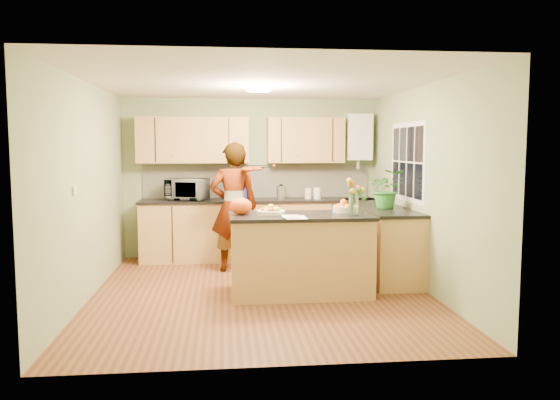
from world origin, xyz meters
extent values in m
plane|color=#572F19|center=(0.00, 0.00, 0.00)|extent=(4.50, 4.50, 0.00)
cube|color=silver|center=(0.00, 0.00, 2.50)|extent=(4.00, 4.50, 0.02)
cube|color=gray|center=(0.00, 2.25, 1.25)|extent=(4.00, 0.02, 2.50)
cube|color=gray|center=(0.00, -2.25, 1.25)|extent=(4.00, 0.02, 2.50)
cube|color=gray|center=(-2.00, 0.00, 1.25)|extent=(0.02, 4.50, 2.50)
cube|color=gray|center=(2.00, 0.00, 1.25)|extent=(0.02, 4.50, 2.50)
cube|color=#AF7F46|center=(0.10, 1.95, 0.45)|extent=(3.60, 0.60, 0.90)
cube|color=black|center=(0.10, 1.94, 0.92)|extent=(3.64, 0.62, 0.04)
cube|color=#AF7F46|center=(1.70, 0.85, 0.45)|extent=(0.60, 2.20, 0.90)
cube|color=black|center=(1.69, 0.85, 0.92)|extent=(0.62, 2.24, 0.04)
cube|color=beige|center=(0.10, 2.23, 1.20)|extent=(3.60, 0.02, 0.52)
cube|color=#AF7F46|center=(-0.90, 2.08, 1.85)|extent=(1.70, 0.34, 0.70)
cube|color=#AF7F46|center=(0.85, 2.08, 1.85)|extent=(1.20, 0.34, 0.70)
cube|color=white|center=(1.70, 2.09, 1.90)|extent=(0.40, 0.30, 0.72)
cylinder|color=silver|center=(1.70, 2.09, 1.50)|extent=(0.06, 0.06, 0.20)
cube|color=white|center=(1.99, 0.60, 1.55)|extent=(0.01, 1.30, 1.05)
cube|color=black|center=(1.99, 0.60, 1.55)|extent=(0.01, 1.18, 0.92)
cube|color=white|center=(-1.99, -0.60, 1.30)|extent=(0.02, 0.09, 0.09)
cylinder|color=#FFEABF|center=(0.00, 0.30, 2.46)|extent=(0.30, 0.30, 0.06)
cylinder|color=white|center=(0.00, 0.30, 2.49)|extent=(0.10, 0.10, 0.02)
cube|color=#AF7F46|center=(0.46, -0.12, 0.46)|extent=(1.63, 0.82, 0.92)
cube|color=black|center=(0.46, -0.12, 0.94)|extent=(1.67, 0.86, 0.04)
cylinder|color=#F4E1C3|center=(0.11, -0.12, 0.98)|extent=(0.33, 0.33, 0.05)
cylinder|color=#F4E1C3|center=(1.01, 0.03, 1.00)|extent=(0.26, 0.26, 0.08)
cylinder|color=silver|center=(1.06, -0.30, 1.07)|extent=(0.11, 0.11, 0.22)
ellipsoid|color=#FF5415|center=(-0.24, -0.07, 1.06)|extent=(0.30, 0.27, 0.20)
cube|color=white|center=(0.36, -0.42, 0.96)|extent=(0.23, 0.32, 0.01)
imported|color=tan|center=(-0.30, 1.18, 0.91)|extent=(0.67, 0.44, 1.81)
imported|color=white|center=(-0.99, 1.95, 1.10)|extent=(0.69, 0.58, 0.32)
cube|color=navy|center=(-0.22, 1.95, 1.06)|extent=(0.34, 0.27, 0.24)
cylinder|color=silver|center=(0.45, 1.96, 1.04)|extent=(0.14, 0.14, 0.20)
sphere|color=black|center=(0.45, 1.96, 1.18)|extent=(0.07, 0.07, 0.07)
cylinder|color=#F4E1C3|center=(0.88, 1.95, 1.02)|extent=(0.12, 0.12, 0.16)
cylinder|color=white|center=(1.01, 1.89, 1.03)|extent=(0.12, 0.12, 0.17)
imported|color=#2E7B29|center=(1.70, 0.52, 1.20)|extent=(0.54, 0.49, 0.52)
camera|label=1|loc=(-0.44, -6.45, 1.76)|focal=35.00mm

